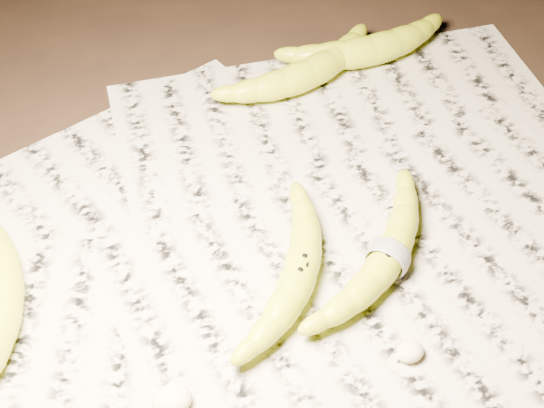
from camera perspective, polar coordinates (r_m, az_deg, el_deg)
name	(u,v)px	position (r m, az deg, el deg)	size (l,w,h in m)	color
ground	(267,250)	(0.80, -0.41, -3.50)	(3.00, 3.00, 0.00)	black
newspaper_patch	(258,261)	(0.79, -1.07, -4.28)	(0.90, 0.70, 0.01)	#B8B49D
banana_left_b	(1,303)	(0.77, -19.74, -7.03)	(0.21, 0.07, 0.04)	#CBE11C
banana_center	(300,271)	(0.75, 2.12, -5.03)	(0.20, 0.06, 0.04)	#CBE11C
banana_taped	(388,256)	(0.78, 8.76, -3.91)	(0.21, 0.06, 0.04)	#CBE11C
banana_upper_a	(308,71)	(0.98, 2.75, 9.96)	(0.21, 0.07, 0.04)	#CBE11C
banana_upper_b	(371,48)	(1.03, 7.44, 11.57)	(0.20, 0.07, 0.04)	#CBE11C
measuring_tape	(388,256)	(0.78, 8.76, -3.91)	(0.05, 0.05, 0.00)	white
flesh_chunk_a	(172,398)	(0.69, -7.57, -14.26)	(0.04, 0.03, 0.02)	beige
flesh_chunk_c	(410,349)	(0.73, 10.38, -10.70)	(0.03, 0.02, 0.02)	beige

